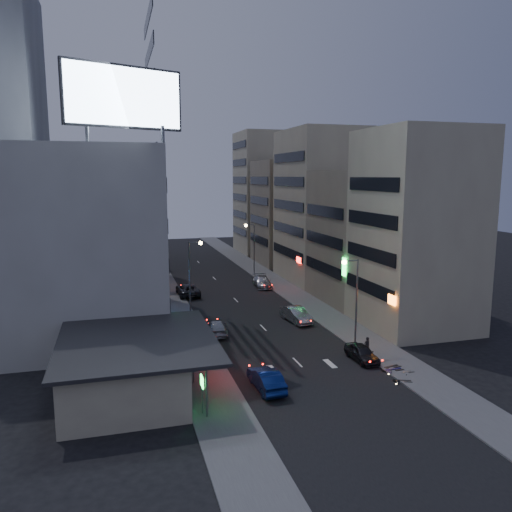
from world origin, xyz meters
name	(u,v)px	position (x,y,z in m)	size (l,w,h in m)	color
ground	(316,381)	(0.00, 0.00, 0.00)	(180.00, 180.00, 0.00)	black
sidewalk_left	(168,296)	(-8.00, 30.00, 0.06)	(4.00, 120.00, 0.12)	#4C4C4F
sidewalk_right	(286,289)	(8.00, 30.00, 0.06)	(4.00, 120.00, 0.12)	#4C4C4F
food_court	(125,366)	(-13.90, 2.00, 1.98)	(11.00, 13.00, 3.88)	#B0A98A
white_building	(87,239)	(-17.00, 20.00, 9.00)	(14.00, 24.00, 18.00)	#ABABA6
shophouse_near	(416,230)	(15.00, 10.50, 10.00)	(10.00, 11.00, 20.00)	#B0A98A
shophouse_mid	(365,236)	(15.50, 22.00, 8.00)	(11.00, 12.00, 16.00)	gray
shophouse_far	(320,206)	(15.00, 35.00, 11.00)	(10.00, 14.00, 22.00)	#B0A98A
far_left_a	(105,212)	(-15.50, 45.00, 10.00)	(11.00, 10.00, 20.00)	#ABABA6
far_left_b	(104,221)	(-16.00, 58.00, 7.50)	(12.00, 10.00, 15.00)	gray
far_right_a	(289,212)	(15.50, 50.00, 9.00)	(11.00, 12.00, 18.00)	gray
far_right_b	(268,193)	(16.00, 64.00, 12.00)	(12.00, 12.00, 24.00)	#B0A98A
billboard	(124,97)	(-12.99, 9.97, 21.66)	(9.52, 3.75, 6.20)	#595B60
street_lamp_right_near	(353,290)	(5.90, 6.00, 5.36)	(1.60, 0.44, 8.02)	#595B60
street_lamp_left	(193,266)	(-5.90, 22.00, 5.36)	(1.60, 0.44, 8.02)	#595B60
street_lamp_right_far	(252,242)	(5.90, 40.00, 5.36)	(1.60, 0.44, 8.02)	#595B60
parked_car_right_near	(362,353)	(5.34, 2.92, 0.68)	(1.62, 4.02, 1.37)	black
parked_car_right_mid	(296,315)	(3.99, 15.06, 0.79)	(1.68, 4.81, 1.58)	#989A9F
parked_car_left	(188,290)	(-5.44, 29.96, 0.79)	(2.61, 5.67, 1.58)	#28292E
parked_car_right_far	(262,282)	(5.34, 32.23, 0.76)	(2.13, 5.24, 1.52)	#ACB0B5
road_car_blue	(266,379)	(-4.06, -0.34, 0.77)	(1.62, 4.66, 1.54)	navy
road_car_silver	(217,328)	(-5.00, 13.22, 0.67)	(1.89, 4.65, 1.35)	#A0A1A8
person	(367,346)	(6.30, 3.82, 0.91)	(0.57, 0.38, 1.58)	black
scooter_black_a	(411,374)	(6.89, -2.04, 0.64)	(1.69, 0.56, 1.03)	black
scooter_silver_a	(411,364)	(8.00, -0.31, 0.61)	(1.61, 0.54, 0.99)	#A2A5A9
scooter_blue	(400,360)	(7.44, 0.40, 0.75)	(2.06, 0.69, 1.26)	navy
scooter_black_b	(397,357)	(7.55, 1.08, 0.73)	(2.00, 0.67, 1.22)	black
scooter_silver_b	(384,355)	(7.06, 2.19, 0.60)	(1.59, 0.53, 0.97)	#AFB0B7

